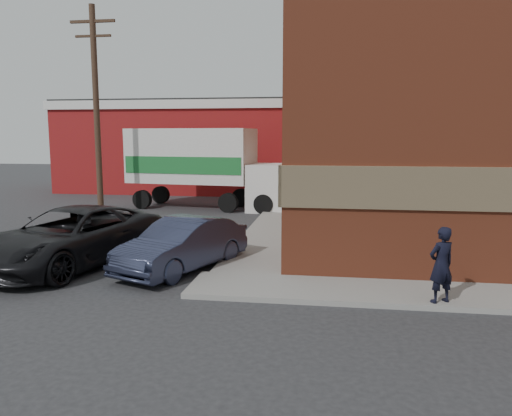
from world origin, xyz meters
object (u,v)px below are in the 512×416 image
at_px(warehouse, 197,146).
at_px(utility_pole, 96,106).
at_px(brick_building, 484,105).
at_px(man, 441,265).
at_px(suv_a, 72,237).
at_px(box_truck, 206,163).
at_px(sedan, 183,245).

bearing_deg(warehouse, utility_pole, -97.77).
distance_m(brick_building, warehouse, 18.30).
bearing_deg(warehouse, man, -63.15).
bearing_deg(suv_a, utility_pole, 126.84).
xyz_separation_m(man, box_truck, (-8.17, 13.05, 1.29)).
bearing_deg(warehouse, brick_building, -37.20).
height_order(man, box_truck, box_truck).
relative_size(brick_building, warehouse, 1.12).
bearing_deg(utility_pole, man, -40.37).
relative_size(warehouse, box_truck, 2.05).
bearing_deg(warehouse, suv_a, -84.83).
height_order(warehouse, sedan, warehouse).
bearing_deg(utility_pole, brick_building, -0.02).
distance_m(utility_pole, box_truck, 5.54).
relative_size(brick_building, sedan, 4.44).
bearing_deg(box_truck, man, -50.89).
bearing_deg(sedan, man, 3.67).
bearing_deg(suv_a, box_truck, 100.76).
height_order(warehouse, utility_pole, utility_pole).
height_order(brick_building, utility_pole, brick_building).
xyz_separation_m(brick_building, warehouse, (-14.50, 11.00, -1.87)).
xyz_separation_m(brick_building, man, (-3.58, -10.55, -3.78)).
bearing_deg(man, brick_building, -137.90).
bearing_deg(sedan, suv_a, -157.60).
bearing_deg(suv_a, warehouse, 111.00).
bearing_deg(sedan, brick_building, 63.82).
relative_size(brick_building, utility_pole, 2.03).
xyz_separation_m(warehouse, man, (10.91, -21.55, -1.90)).
distance_m(brick_building, suv_a, 15.79).
bearing_deg(sedan, box_truck, 123.34).
height_order(warehouse, box_truck, warehouse).
bearing_deg(brick_building, warehouse, 142.80).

